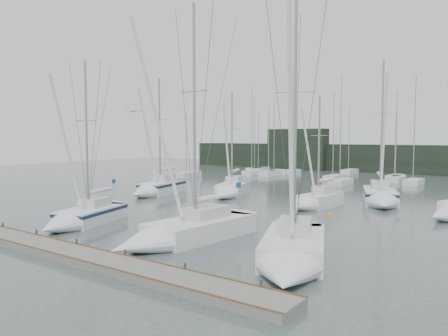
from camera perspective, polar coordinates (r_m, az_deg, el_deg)
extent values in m
plane|color=#404E4D|center=(27.27, -9.14, -9.52)|extent=(160.00, 160.00, 0.00)
cube|color=slate|center=(24.05, -17.73, -11.02)|extent=(24.00, 2.00, 0.40)
cube|color=black|center=(82.98, 22.66, 1.07)|extent=(90.00, 4.00, 5.00)
cube|color=black|center=(87.79, 9.55, 2.45)|extent=(12.00, 3.00, 8.00)
cube|color=silver|center=(66.20, 14.17, -1.29)|extent=(1.80, 4.50, 0.90)
cylinder|color=#9B9DA2|center=(65.46, 14.11, 4.28)|extent=(0.12, 0.12, 11.94)
cube|color=silver|center=(75.81, 8.72, -0.55)|extent=(1.80, 4.50, 0.90)
cylinder|color=#9B9DA2|center=(75.13, 8.60, 4.82)|extent=(0.12, 0.12, 13.27)
cube|color=silver|center=(78.75, 16.06, -0.49)|extent=(1.80, 4.50, 0.90)
cylinder|color=#9B9DA2|center=(78.05, 16.01, 3.67)|extent=(0.12, 0.12, 10.54)
cube|color=silver|center=(72.11, 6.02, -0.76)|extent=(1.80, 4.50, 0.90)
cylinder|color=#9B9DA2|center=(71.43, 5.85, 3.94)|extent=(0.12, 0.12, 10.91)
cube|color=silver|center=(70.38, -4.67, -0.87)|extent=(1.80, 4.50, 0.90)
cylinder|color=#9B9DA2|center=(69.75, -4.96, 3.25)|extent=(0.12, 0.12, 9.23)
cube|color=silver|center=(80.27, 4.21, -0.26)|extent=(1.80, 4.50, 0.90)
cylinder|color=#9B9DA2|center=(79.62, 4.04, 4.57)|extent=(0.12, 0.12, 12.61)
cube|color=silver|center=(80.53, 4.68, -0.25)|extent=(1.80, 4.50, 0.90)
cylinder|color=#9B9DA2|center=(79.88, 4.51, 3.53)|extent=(0.12, 0.12, 9.73)
cube|color=silver|center=(73.77, 3.84, -0.64)|extent=(1.80, 4.50, 0.90)
cylinder|color=#9B9DA2|center=(73.11, 3.66, 5.10)|extent=(0.12, 0.12, 13.84)
cube|color=silver|center=(66.71, 21.54, -1.41)|extent=(1.80, 4.50, 0.90)
cylinder|color=#9B9DA2|center=(65.95, 21.58, 4.16)|extent=(0.12, 0.12, 12.03)
cube|color=silver|center=(74.85, 6.72, -0.59)|extent=(1.80, 4.50, 0.90)
cylinder|color=#9B9DA2|center=(74.17, 6.57, 4.08)|extent=(0.12, 0.12, 11.29)
cube|color=silver|center=(60.20, 15.05, -1.83)|extent=(1.80, 4.50, 0.90)
cylinder|color=#9B9DA2|center=(59.44, 15.01, 5.11)|extent=(0.12, 0.12, 13.63)
cube|color=silver|center=(69.38, 21.48, -1.21)|extent=(1.80, 4.50, 0.90)
cylinder|color=#9B9DA2|center=(68.64, 21.48, 2.93)|extent=(0.12, 0.12, 9.14)
cube|color=silver|center=(63.35, 23.54, -1.74)|extent=(1.80, 4.50, 0.90)
cylinder|color=#9B9DA2|center=(62.58, 23.63, 4.80)|extent=(0.12, 0.12, 13.51)
cube|color=silver|center=(34.34, -16.89, -6.11)|extent=(4.32, 6.31, 1.40)
cone|color=silver|center=(31.13, -21.28, -7.25)|extent=(3.33, 3.17, 2.71)
cube|color=silver|center=(34.55, -16.48, -4.31)|extent=(2.11, 2.64, 0.65)
cylinder|color=#9B9DA2|center=(33.48, -17.51, 4.10)|extent=(0.17, 0.17, 10.78)
cylinder|color=white|center=(35.00, -15.87, -2.80)|extent=(1.10, 2.76, 0.26)
cube|color=#10213C|center=(34.26, -16.91, -5.34)|extent=(4.34, 6.33, 0.23)
cube|color=#1B4F96|center=(36.54, -14.21, -1.68)|extent=(0.17, 0.49, 0.34)
cube|color=silver|center=(27.99, -3.08, -8.16)|extent=(3.87, 7.51, 1.52)
cone|color=silver|center=(24.62, -11.60, -9.94)|extent=(3.50, 3.38, 3.24)
cube|color=silver|center=(28.14, -2.37, -5.78)|extent=(2.03, 3.05, 0.71)
cylinder|color=#9B9DA2|center=(27.03, -3.91, 7.15)|extent=(0.18, 0.18, 13.25)
cylinder|color=white|center=(28.69, -1.08, -3.75)|extent=(0.60, 3.56, 0.28)
cube|color=#1B4F96|center=(30.42, 1.91, -2.25)|extent=(0.07, 0.55, 0.36)
cube|color=silver|center=(23.75, 9.13, -10.41)|extent=(5.42, 7.36, 1.54)
cone|color=silver|center=(19.17, 8.11, -13.95)|extent=(3.95, 3.83, 3.08)
cube|color=silver|center=(24.00, 9.25, -7.50)|extent=(2.59, 3.12, 0.72)
cylinder|color=#9B9DA2|center=(22.55, 9.25, 6.65)|extent=(0.18, 0.18, 12.37)
cylinder|color=white|center=(24.64, 9.40, -5.01)|extent=(1.52, 3.13, 0.29)
cube|color=maroon|center=(26.75, 9.72, -3.08)|extent=(0.23, 0.52, 0.37)
cube|color=silver|center=(49.94, -8.08, -2.74)|extent=(4.07, 6.56, 1.68)
cone|color=silver|center=(46.30, -10.87, -3.30)|extent=(3.30, 3.16, 2.80)
cube|color=silver|center=(50.29, -7.76, -1.28)|extent=(2.04, 2.72, 0.78)
cylinder|color=#9B9DA2|center=(49.23, -8.42, 4.89)|extent=(0.20, 0.20, 11.57)
cylinder|color=white|center=(50.77, -7.39, -0.08)|extent=(0.96, 2.97, 0.31)
cube|color=#10213C|center=(49.88, -8.08, -2.10)|extent=(4.10, 6.59, 0.28)
cube|color=silver|center=(48.43, 1.15, -2.94)|extent=(4.49, 6.28, 1.59)
cone|color=silver|center=(44.52, -0.13, -3.56)|extent=(3.35, 3.22, 2.66)
cube|color=silver|center=(48.82, 1.31, -1.50)|extent=(2.17, 2.65, 0.74)
cylinder|color=#9B9DA2|center=(47.68, 1.04, 3.93)|extent=(0.19, 0.19, 9.99)
cylinder|color=white|center=(49.33, 1.48, -0.33)|extent=(1.26, 2.72, 0.30)
cube|color=silver|center=(41.15, 12.43, -4.33)|extent=(2.81, 4.92, 1.47)
cone|color=silver|center=(38.27, 9.97, -4.92)|extent=(2.54, 2.24, 2.36)
cube|color=silver|center=(41.44, 12.78, -2.77)|extent=(1.47, 2.00, 0.69)
cylinder|color=#9B9DA2|center=(40.44, 12.31, 2.91)|extent=(0.18, 0.18, 8.90)
cylinder|color=white|center=(41.74, 13.09, -1.51)|extent=(0.50, 2.32, 0.27)
cube|color=silver|center=(44.95, 19.68, -3.69)|extent=(4.79, 6.59, 1.67)
cone|color=silver|center=(40.75, 20.13, -4.48)|extent=(3.60, 3.40, 2.89)
cube|color=silver|center=(45.35, 19.66, -2.07)|extent=(2.32, 2.79, 0.78)
cylinder|color=#9B9DA2|center=(44.15, 19.94, 5.25)|extent=(0.20, 0.20, 12.30)
cylinder|color=white|center=(45.89, 19.63, -0.75)|extent=(1.31, 2.83, 0.31)
cube|color=#10213C|center=(44.88, 19.70, -2.99)|extent=(4.81, 6.61, 0.28)
cone|color=silver|center=(36.69, 26.68, -5.59)|extent=(3.62, 3.58, 2.78)
sphere|color=orange|center=(35.25, -0.17, -6.36)|extent=(0.68, 0.68, 0.68)
sphere|color=orange|center=(36.70, 13.71, -6.06)|extent=(0.45, 0.45, 0.45)
ellipsoid|color=silver|center=(28.37, -11.84, 7.32)|extent=(0.38, 0.50, 0.20)
cube|color=gray|center=(28.49, -12.36, 7.34)|extent=(0.47, 0.31, 0.11)
cube|color=gray|center=(28.26, -11.31, 7.38)|extent=(0.47, 0.31, 0.11)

